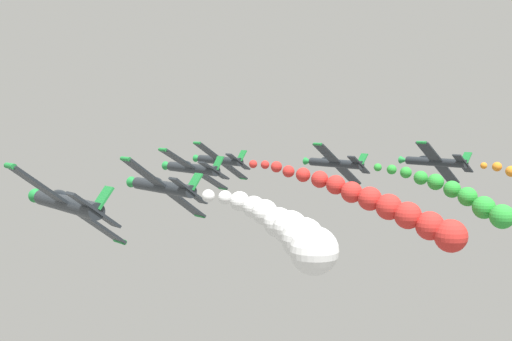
{
  "coord_description": "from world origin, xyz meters",
  "views": [
    {
      "loc": [
        -44.01,
        -53.19,
        138.2
      ],
      "look_at": [
        0.0,
        0.0,
        132.35
      ],
      "focal_mm": 44.04,
      "sensor_mm": 36.0,
      "label": 1
    }
  ],
  "objects_px": {
    "airplane_left_inner": "(192,168)",
    "airplane_right_inner": "(335,163)",
    "airplane_left_outer": "(162,187)",
    "airplane_trailing": "(66,203)",
    "airplane_right_outer": "(435,162)",
    "airplane_lead": "(219,160)"
  },
  "relations": [
    {
      "from": "airplane_left_inner",
      "to": "airplane_right_inner",
      "type": "relative_size",
      "value": 1.0
    },
    {
      "from": "airplane_lead",
      "to": "airplane_left_outer",
      "type": "relative_size",
      "value": 1.0
    },
    {
      "from": "airplane_left_outer",
      "to": "airplane_trailing",
      "type": "distance_m",
      "value": 14.15
    },
    {
      "from": "airplane_left_inner",
      "to": "airplane_right_outer",
      "type": "height_order",
      "value": "airplane_right_outer"
    },
    {
      "from": "airplane_left_inner",
      "to": "airplane_right_inner",
      "type": "distance_m",
      "value": 21.97
    },
    {
      "from": "airplane_lead",
      "to": "airplane_right_inner",
      "type": "height_order",
      "value": "airplane_lead"
    },
    {
      "from": "airplane_trailing",
      "to": "airplane_left_outer",
      "type": "bearing_deg",
      "value": 32.54
    },
    {
      "from": "airplane_left_outer",
      "to": "airplane_trailing",
      "type": "height_order",
      "value": "airplane_trailing"
    },
    {
      "from": "airplane_left_outer",
      "to": "airplane_right_outer",
      "type": "bearing_deg",
      "value": 1.61
    },
    {
      "from": "airplane_right_outer",
      "to": "airplane_right_inner",
      "type": "bearing_deg",
      "value": 139.77
    },
    {
      "from": "airplane_right_outer",
      "to": "airplane_lead",
      "type": "bearing_deg",
      "value": 136.95
    },
    {
      "from": "airplane_right_inner",
      "to": "airplane_left_outer",
      "type": "relative_size",
      "value": 1.0
    },
    {
      "from": "airplane_lead",
      "to": "airplane_left_inner",
      "type": "relative_size",
      "value": 1.0
    },
    {
      "from": "airplane_left_outer",
      "to": "airplane_right_outer",
      "type": "xyz_separation_m",
      "value": [
        42.37,
        1.19,
        0.21
      ]
    },
    {
      "from": "airplane_lead",
      "to": "airplane_trailing",
      "type": "height_order",
      "value": "airplane_trailing"
    },
    {
      "from": "airplane_lead",
      "to": "airplane_trailing",
      "type": "bearing_deg",
      "value": -139.6
    },
    {
      "from": "airplane_right_outer",
      "to": "airplane_trailing",
      "type": "bearing_deg",
      "value": -170.79
    },
    {
      "from": "airplane_right_inner",
      "to": "airplane_left_outer",
      "type": "xyz_separation_m",
      "value": [
        -32.29,
        -9.72,
        -0.03
      ]
    },
    {
      "from": "airplane_right_inner",
      "to": "airplane_trailing",
      "type": "bearing_deg",
      "value": -158.6
    },
    {
      "from": "airplane_left_outer",
      "to": "airplane_right_inner",
      "type": "bearing_deg",
      "value": 16.76
    },
    {
      "from": "airplane_right_inner",
      "to": "airplane_left_outer",
      "type": "height_order",
      "value": "airplane_right_inner"
    },
    {
      "from": "airplane_left_outer",
      "to": "airplane_right_outer",
      "type": "relative_size",
      "value": 1.0
    }
  ]
}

